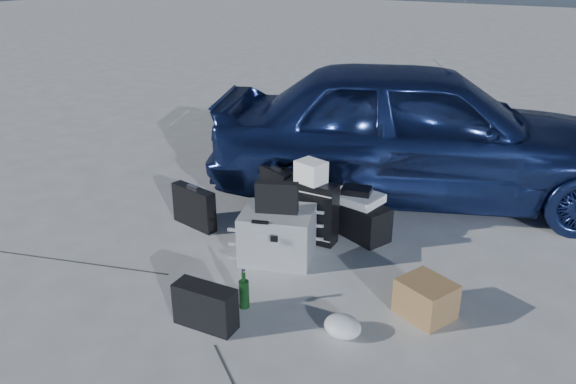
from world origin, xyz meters
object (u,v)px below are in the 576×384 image
(duffel_bag, at_px, (357,218))
(cardboard_box, at_px, (426,299))
(suitcase_left, at_px, (276,196))
(green_bottle, at_px, (244,289))
(briefcase, at_px, (194,207))
(pelican_case, at_px, (277,235))
(suitcase_right, at_px, (312,212))
(car, at_px, (421,131))

(duffel_bag, bearing_deg, cardboard_box, -21.92)
(suitcase_left, xyz_separation_m, green_bottle, (0.58, -1.34, -0.13))
(briefcase, relative_size, suitcase_left, 0.89)
(briefcase, relative_size, green_bottle, 1.68)
(duffel_bag, bearing_deg, pelican_case, -95.84)
(green_bottle, bearing_deg, suitcase_right, 95.47)
(pelican_case, bearing_deg, suitcase_left, 103.36)
(car, height_order, suitcase_right, car)
(suitcase_right, relative_size, cardboard_box, 1.56)
(suitcase_left, relative_size, cardboard_box, 1.58)
(duffel_bag, distance_m, green_bottle, 1.55)
(car, xyz_separation_m, suitcase_right, (-0.45, -1.50, -0.46))
(suitcase_right, relative_size, green_bottle, 1.87)
(suitcase_left, xyz_separation_m, suitcase_right, (0.47, -0.13, -0.00))
(briefcase, distance_m, cardboard_box, 2.41)
(briefcase, distance_m, suitcase_left, 0.80)
(briefcase, distance_m, duffel_bag, 1.56)
(pelican_case, relative_size, green_bottle, 1.97)
(car, bearing_deg, pelican_case, 140.74)
(duffel_bag, bearing_deg, suitcase_right, -111.55)
(suitcase_left, bearing_deg, cardboard_box, -2.98)
(pelican_case, distance_m, duffel_bag, 0.86)
(car, xyz_separation_m, cardboard_box, (0.84, -2.09, -0.60))
(car, xyz_separation_m, duffel_bag, (-0.15, -1.17, -0.58))
(cardboard_box, bearing_deg, suitcase_left, 157.75)
(briefcase, relative_size, suitcase_right, 0.90)
(cardboard_box, bearing_deg, green_bottle, -152.29)
(duffel_bag, bearing_deg, briefcase, -133.40)
(suitcase_right, bearing_deg, suitcase_left, 161.30)
(pelican_case, height_order, cardboard_box, pelican_case)
(car, bearing_deg, briefcase, 116.17)
(pelican_case, height_order, suitcase_left, suitcase_left)
(duffel_bag, height_order, green_bottle, duffel_bag)
(pelican_case, distance_m, suitcase_right, 0.45)
(pelican_case, height_order, duffel_bag, pelican_case)
(suitcase_left, bearing_deg, suitcase_right, 3.69)
(pelican_case, relative_size, briefcase, 1.17)
(cardboard_box, xyz_separation_m, green_bottle, (-1.18, -0.62, 0.02))
(pelican_case, height_order, briefcase, pelican_case)
(briefcase, xyz_separation_m, cardboard_box, (2.40, -0.24, -0.06))
(car, bearing_deg, suitcase_left, 122.42)
(cardboard_box, relative_size, green_bottle, 1.20)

